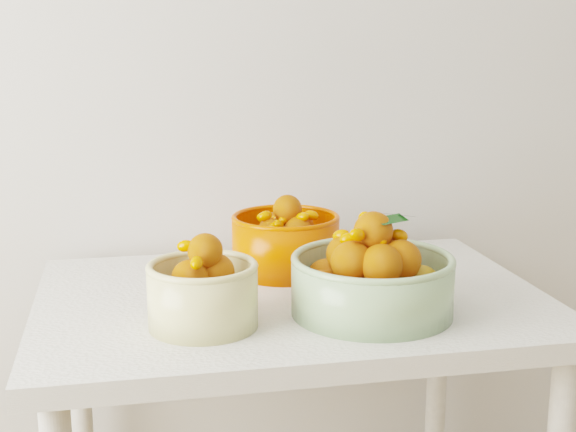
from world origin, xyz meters
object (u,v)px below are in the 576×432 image
at_px(table, 291,339).
at_px(bowl_orange, 286,242).
at_px(bowl_green, 371,279).
at_px(bowl_cream, 203,292).

xyz_separation_m(table, bowl_orange, (0.02, 0.16, 0.16)).
bearing_deg(bowl_green, bowl_cream, -179.36).
bearing_deg(bowl_green, table, 130.14).
xyz_separation_m(table, bowl_green, (0.12, -0.14, 0.16)).
height_order(bowl_green, bowl_orange, bowl_green).
bearing_deg(table, bowl_green, -49.86).
bearing_deg(bowl_orange, bowl_cream, -124.75).
relative_size(table, bowl_cream, 4.22).
distance_m(bowl_cream, bowl_green, 0.31).
height_order(bowl_cream, bowl_orange, same).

